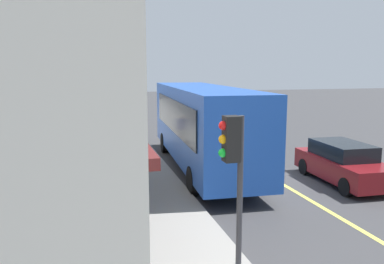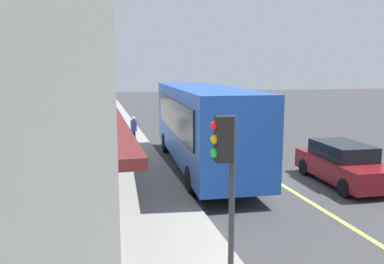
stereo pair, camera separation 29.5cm
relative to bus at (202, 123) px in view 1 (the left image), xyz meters
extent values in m
plane|color=#38383A|center=(-2.22, -2.22, -1.99)|extent=(120.00, 120.00, 0.00)
cube|color=gray|center=(-2.22, 2.84, -1.91)|extent=(80.00, 2.79, 0.15)
cube|color=#D8D14C|center=(-2.22, -2.22, -1.98)|extent=(36.00, 0.16, 0.01)
cube|color=#4C1919|center=(-3.69, 3.99, 0.81)|extent=(12.82, 0.70, 0.20)
cube|color=black|center=(-3.69, 4.21, -0.49)|extent=(10.99, 0.08, 2.00)
cube|color=#1E4CAD|center=(-0.04, 0.00, 0.01)|extent=(11.12, 3.11, 3.00)
cube|color=black|center=(5.40, -0.30, 0.37)|extent=(0.24, 2.10, 1.80)
cube|color=black|center=(-0.27, 1.29, 0.37)|extent=(8.79, 0.55, 1.32)
cube|color=black|center=(-0.41, -1.25, 0.37)|extent=(8.79, 0.55, 1.32)
cube|color=#0CF259|center=(5.47, -0.30, 1.26)|extent=(0.19, 1.90, 0.36)
cube|color=#2D2D33|center=(5.50, -0.31, -1.24)|extent=(0.29, 2.41, 0.40)
cylinder|color=black|center=(3.54, 0.93, -1.49)|extent=(1.02, 0.36, 1.00)
cylinder|color=black|center=(3.41, -1.32, -1.49)|extent=(1.02, 0.36, 1.00)
cylinder|color=black|center=(-3.49, 1.33, -1.49)|extent=(1.02, 0.36, 1.00)
cylinder|color=black|center=(-3.61, -0.93, -1.49)|extent=(1.02, 0.36, 1.00)
cylinder|color=#2D2D33|center=(-8.81, 1.81, -0.24)|extent=(0.12, 0.12, 3.20)
cube|color=black|center=(-8.81, 2.01, 0.91)|extent=(0.30, 0.30, 0.90)
sphere|color=red|center=(-8.81, 2.18, 1.18)|extent=(0.18, 0.18, 0.18)
sphere|color=orange|center=(-8.81, 2.18, 0.91)|extent=(0.18, 0.18, 0.18)
sphere|color=green|center=(-8.81, 2.18, 0.64)|extent=(0.18, 0.18, 0.18)
cube|color=white|center=(9.71, -3.78, -1.39)|extent=(4.36, 1.94, 0.75)
cube|color=black|center=(9.86, -3.78, -0.74)|extent=(2.46, 1.59, 0.55)
cylinder|color=black|center=(8.27, -4.55, -1.67)|extent=(0.65, 0.24, 0.64)
cylinder|color=black|center=(8.32, -2.91, -1.67)|extent=(0.65, 0.24, 0.64)
cylinder|color=black|center=(11.10, -4.65, -1.67)|extent=(0.65, 0.24, 0.64)
cylinder|color=black|center=(11.16, -3.01, -1.67)|extent=(0.65, 0.24, 0.64)
cube|color=maroon|center=(-3.57, -4.50, -1.39)|extent=(4.38, 1.99, 0.75)
cube|color=black|center=(-3.42, -4.51, -0.74)|extent=(2.47, 1.62, 0.55)
cylinder|color=black|center=(-4.95, -3.62, -1.67)|extent=(0.65, 0.25, 0.64)
cylinder|color=black|center=(-2.19, -5.39, -1.67)|extent=(0.65, 0.25, 0.64)
cylinder|color=black|center=(-2.11, -3.75, -1.67)|extent=(0.65, 0.25, 0.64)
cylinder|color=black|center=(5.25, 2.39, -1.46)|extent=(0.18, 0.18, 0.75)
cylinder|color=#33388C|center=(5.25, 2.39, -0.79)|extent=(0.34, 0.34, 0.59)
sphere|color=tan|center=(5.25, 2.39, -0.38)|extent=(0.21, 0.21, 0.21)
camera|label=1|loc=(-15.83, 4.69, 2.26)|focal=36.58mm
camera|label=2|loc=(-15.91, 4.40, 2.26)|focal=36.58mm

